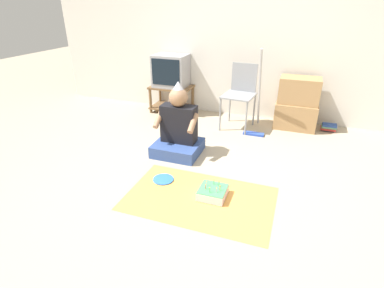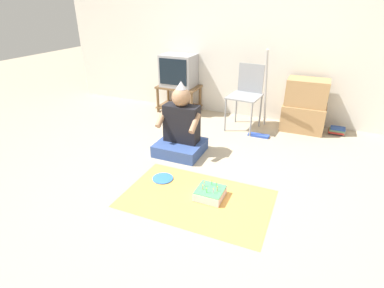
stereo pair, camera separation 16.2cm
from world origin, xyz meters
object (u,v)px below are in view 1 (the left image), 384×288
object	(u,v)px
tv	(171,71)
cardboard_box_stack	(297,104)
dust_mop	(257,110)
paper_plate	(163,179)
folding_chair	(241,91)
book_pile	(328,127)
person_seated	(178,131)
birthday_cake	(213,192)

from	to	relation	value
tv	cardboard_box_stack	distance (m)	1.96
dust_mop	paper_plate	bearing A→B (deg)	-113.45
folding_chair	book_pile	size ratio (longest dim) A/B	4.34
dust_mop	person_seated	xyz separation A→B (m)	(-0.77, -0.93, -0.05)
folding_chair	cardboard_box_stack	size ratio (longest dim) A/B	1.22
tv	dust_mop	distance (m)	1.52
folding_chair	book_pile	world-z (taller)	folding_chair
tv	dust_mop	world-z (taller)	dust_mop
cardboard_box_stack	birthday_cake	bearing A→B (deg)	-107.04
cardboard_box_stack	dust_mop	xyz separation A→B (m)	(-0.50, -0.38, -0.01)
person_seated	folding_chair	bearing A→B (deg)	65.23
dust_mop	book_pile	bearing A→B (deg)	22.21
folding_chair	dust_mop	xyz separation A→B (m)	(0.26, -0.16, -0.19)
folding_chair	dust_mop	bearing A→B (deg)	-30.39
cardboard_box_stack	paper_plate	size ratio (longest dim) A/B	3.41
tv	dust_mop	size ratio (longest dim) A/B	0.45
book_pile	person_seated	distance (m)	2.19
book_pile	tv	bearing A→B (deg)	179.72
tv	dust_mop	xyz separation A→B (m)	(1.42, -0.41, -0.34)
tv	paper_plate	bearing A→B (deg)	-69.23
tv	person_seated	size ratio (longest dim) A/B	0.59
person_seated	birthday_cake	distance (m)	1.00
person_seated	paper_plate	world-z (taller)	person_seated
tv	book_pile	world-z (taller)	tv
dust_mop	book_pile	world-z (taller)	dust_mop
cardboard_box_stack	dust_mop	distance (m)	0.63
cardboard_box_stack	dust_mop	size ratio (longest dim) A/B	0.63
cardboard_box_stack	book_pile	size ratio (longest dim) A/B	3.54
folding_chair	person_seated	xyz separation A→B (m)	(-0.50, -1.09, -0.24)
paper_plate	tv	bearing A→B (deg)	110.77
folding_chair	paper_plate	world-z (taller)	folding_chair
cardboard_box_stack	paper_plate	world-z (taller)	cardboard_box_stack
book_pile	birthday_cake	xyz separation A→B (m)	(-1.09, -2.06, -0.00)
birthday_cake	paper_plate	world-z (taller)	birthday_cake
person_seated	paper_plate	xyz separation A→B (m)	(0.09, -0.63, -0.27)
paper_plate	dust_mop	bearing A→B (deg)	66.55
folding_chair	dust_mop	distance (m)	0.36
cardboard_box_stack	person_seated	xyz separation A→B (m)	(-1.27, -1.31, -0.06)
tv	book_pile	bearing A→B (deg)	-0.28
tv	person_seated	xyz separation A→B (m)	(0.66, -1.34, -0.39)
dust_mop	tv	bearing A→B (deg)	164.12
folding_chair	dust_mop	world-z (taller)	dust_mop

